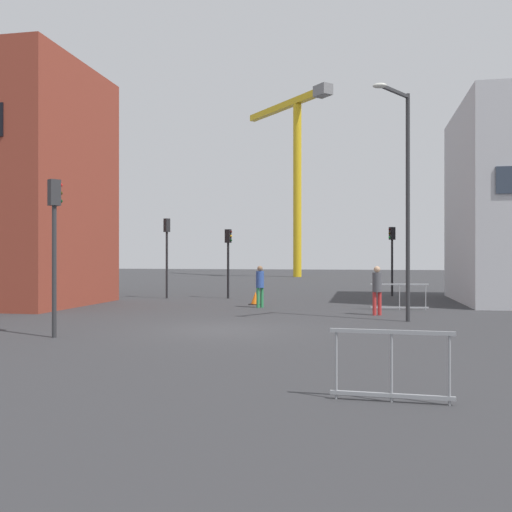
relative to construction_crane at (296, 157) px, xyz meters
The scene contains 12 objects.
ground 46.66m from the construction_crane, 86.13° to the right, with size 160.00×160.00×0.00m, color #333335.
construction_crane is the anchor object (origin of this frame).
streetlamp_tall 43.36m from the construction_crane, 78.43° to the right, with size 1.25×1.71×7.64m.
traffic_light_near 31.90m from the construction_crane, 73.16° to the right, with size 0.38×0.36×3.81m.
traffic_light_corner 48.20m from the construction_crane, 91.18° to the right, with size 0.36×0.38×4.25m.
traffic_light_crosswalk 33.95m from the construction_crane, 89.53° to the right, with size 0.39×0.30×3.60m.
traffic_light_far 34.50m from the construction_crane, 95.06° to the right, with size 0.38×0.36×4.17m.
pedestrian_walking 39.20m from the construction_crane, 85.62° to the right, with size 0.34×0.34×1.79m.
pedestrian_waiting 42.01m from the construction_crane, 78.99° to the right, with size 0.34×0.34×1.83m.
safety_barrier_right_run 54.38m from the construction_crane, 81.72° to the right, with size 1.83×0.14×1.08m.
safety_barrier_front 40.15m from the construction_crane, 76.92° to the right, with size 2.33×0.35×1.08m.
traffic_cone_by_barrier 37.99m from the construction_crane, 86.21° to the right, with size 0.57×0.57×0.57m.
Camera 1 is at (4.19, -16.41, 2.18)m, focal length 39.95 mm.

